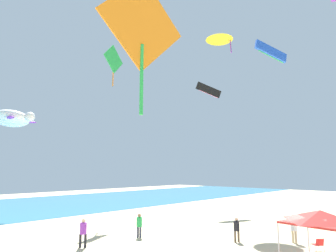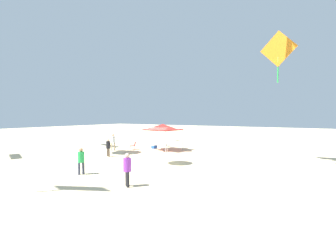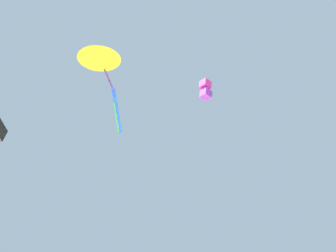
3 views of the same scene
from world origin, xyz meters
name	(u,v)px [view 2 (image 2 of 3)]	position (x,y,z in m)	size (l,w,h in m)	color
ground	(156,151)	(0.00, 0.00, -0.05)	(120.00, 120.00, 0.10)	beige
canopy_tent	(163,127)	(-0.34, -0.75, 2.49)	(3.59, 3.42, 2.83)	#B7B7BC
beach_umbrella	(167,140)	(-4.69, 5.40, 1.85)	(2.01, 2.01, 2.06)	silver
folding_chair_left_of_tent	(133,145)	(2.77, 0.41, 0.47)	(0.80, 0.81, 0.82)	black
folding_chair_near_cooler	(167,142)	(1.09, -3.92, 0.47)	(0.74, 0.66, 0.82)	black
cooler_box	(154,147)	(1.23, -1.39, 0.20)	(0.44, 0.64, 0.40)	blue
person_kite_handler	(127,167)	(-6.16, 11.76, 1.04)	(0.42, 0.42, 1.78)	black
person_by_tent	(113,141)	(4.00, 2.27, 1.05)	(0.43, 0.43, 1.80)	#C6B28C
person_beachcomber	(108,146)	(1.70, 5.28, 0.96)	(0.42, 0.39, 1.63)	brown
person_near_umbrella	(81,159)	(-1.86, 11.21, 0.99)	(0.40, 0.45, 1.69)	#33384C
kite_diamond_orange	(278,51)	(-11.78, 0.26, 8.83)	(2.81, 0.56, 4.07)	orange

